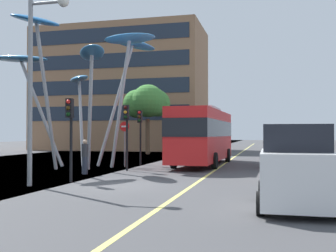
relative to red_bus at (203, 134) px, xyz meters
name	(u,v)px	position (x,y,z in m)	size (l,w,h in m)	color
ground	(108,186)	(-2.10, -11.03, -2.09)	(120.00, 240.00, 0.10)	#424244
red_bus	(203,134)	(0.00, 0.00, 0.00)	(2.89, 10.82, 3.75)	red
leaf_sculpture	(80,59)	(-7.14, -3.31, 4.62)	(10.60, 9.84, 8.69)	#9EA0A5
traffic_light_kerb_near	(70,122)	(-3.93, -10.71, 0.50)	(0.28, 0.42, 3.50)	black
traffic_light_kerb_far	(126,123)	(-3.44, -5.13, 0.57)	(0.28, 0.42, 3.61)	black
traffic_light_island_mid	(140,125)	(-3.92, -1.16, 0.52)	(0.28, 0.42, 3.54)	black
car_parked_near	(295,169)	(4.85, -14.72, -0.98)	(2.02, 3.81, 2.27)	silver
car_parked_mid	(291,158)	(5.09, -7.84, -1.05)	(1.96, 4.23, 2.11)	silver
car_parked_far	(280,150)	(4.85, -0.64, -1.03)	(2.09, 4.45, 2.16)	black
street_lamp	(39,65)	(-4.50, -12.17, 2.67)	(1.72, 0.44, 7.34)	gray
tree_pavement_near	(149,103)	(-7.34, 12.39, 3.09)	(4.47, 4.58, 6.85)	brown
pedestrian	(85,157)	(-4.81, -7.43, -1.17)	(0.34, 0.34, 1.74)	#2D3342
no_entry_sign	(125,137)	(-4.38, -2.81, -0.21)	(0.60, 0.12, 2.78)	gray
backdrop_building	(121,90)	(-14.20, 22.98, 5.61)	(20.98, 10.14, 15.30)	#936B4C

